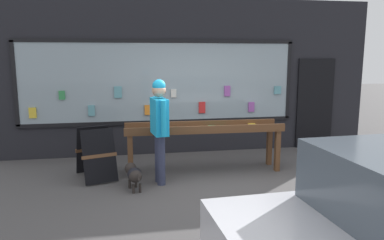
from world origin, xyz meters
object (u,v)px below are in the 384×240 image
Objects in this scene: display_table_main at (204,132)px; sandwich_board_sign at (96,152)px; person_browsing at (159,123)px; small_dog at (134,174)px.

sandwich_board_sign is at bearing -178.52° from display_table_main.
display_table_main is 1.66× the size of person_browsing.
small_dog is 0.65× the size of sandwich_board_sign.
sandwich_board_sign is (-0.65, 0.72, 0.21)m from small_dog.
person_browsing is 0.95m from small_dog.
display_table_main is 4.76× the size of small_dog.
display_table_main is 1.62m from small_dog.
person_browsing is (-0.88, -0.54, 0.31)m from display_table_main.
display_table_main and sandwich_board_sign have the same top height.
display_table_main reaches higher than small_dog.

